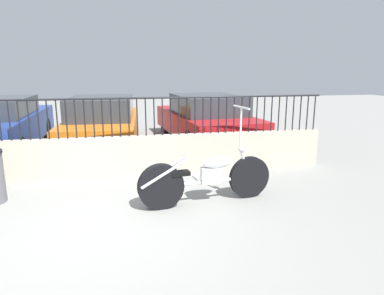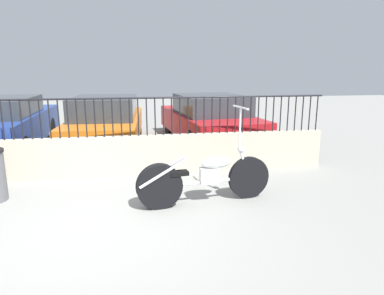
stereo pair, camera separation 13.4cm
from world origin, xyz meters
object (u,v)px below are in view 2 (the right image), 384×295
motorcycle_white (199,178)px  car_blue (1,124)px  car_red (209,119)px  car_orange (106,122)px

motorcycle_white → car_blue: 5.90m
motorcycle_white → car_red: (1.11, 4.29, 0.27)m
car_orange → car_red: car_red is taller
car_orange → car_red: size_ratio=0.97×
car_blue → car_orange: car_blue is taller
motorcycle_white → car_red: size_ratio=0.47×
motorcycle_white → car_blue: bearing=127.9°
motorcycle_white → car_blue: (-4.17, 4.16, 0.29)m
car_orange → car_red: bearing=-87.3°
motorcycle_white → car_orange: (-1.65, 4.32, 0.27)m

